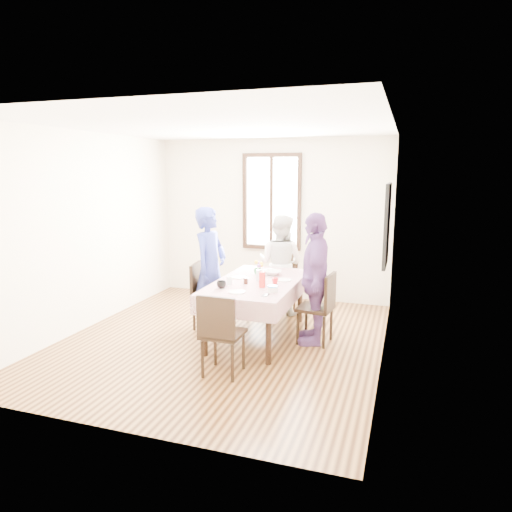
% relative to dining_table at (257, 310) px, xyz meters
% --- Properties ---
extents(ground, '(4.50, 4.50, 0.00)m').
position_rel_dining_table_xyz_m(ground, '(-0.39, -0.26, -0.38)').
color(ground, black).
rests_on(ground, ground).
extents(back_wall, '(4.00, 0.00, 4.00)m').
position_rel_dining_table_xyz_m(back_wall, '(-0.39, 1.99, 0.98)').
color(back_wall, beige).
rests_on(back_wall, ground).
extents(right_wall, '(0.00, 4.50, 4.50)m').
position_rel_dining_table_xyz_m(right_wall, '(1.61, -0.26, 0.98)').
color(right_wall, beige).
rests_on(right_wall, ground).
extents(window_frame, '(1.02, 0.06, 1.62)m').
position_rel_dining_table_xyz_m(window_frame, '(-0.39, 1.97, 1.27)').
color(window_frame, black).
rests_on(window_frame, back_wall).
extents(window_pane, '(0.90, 0.02, 1.50)m').
position_rel_dining_table_xyz_m(window_pane, '(-0.39, 1.98, 1.27)').
color(window_pane, white).
rests_on(window_pane, back_wall).
extents(art_poster, '(0.04, 0.76, 0.96)m').
position_rel_dining_table_xyz_m(art_poster, '(1.59, 0.04, 1.18)').
color(art_poster, red).
rests_on(art_poster, right_wall).
extents(dining_table, '(0.91, 1.71, 0.75)m').
position_rel_dining_table_xyz_m(dining_table, '(0.00, 0.00, 0.00)').
color(dining_table, black).
rests_on(dining_table, ground).
extents(tablecloth, '(1.03, 1.83, 0.01)m').
position_rel_dining_table_xyz_m(tablecloth, '(0.00, 0.00, 0.38)').
color(tablecloth, '#4E0110').
rests_on(tablecloth, dining_table).
extents(chair_left, '(0.47, 0.47, 0.91)m').
position_rel_dining_table_xyz_m(chair_left, '(-0.76, 0.16, 0.08)').
color(chair_left, black).
rests_on(chair_left, ground).
extents(chair_right, '(0.46, 0.46, 0.91)m').
position_rel_dining_table_xyz_m(chair_right, '(0.76, 0.05, 0.08)').
color(chair_right, black).
rests_on(chair_right, ground).
extents(chair_far, '(0.45, 0.45, 0.91)m').
position_rel_dining_table_xyz_m(chair_far, '(0.00, 1.18, 0.08)').
color(chair_far, black).
rests_on(chair_far, ground).
extents(chair_near, '(0.42, 0.42, 0.91)m').
position_rel_dining_table_xyz_m(chair_near, '(0.00, -1.18, 0.08)').
color(chair_near, black).
rests_on(chair_near, ground).
extents(person_left, '(0.48, 0.66, 1.69)m').
position_rel_dining_table_xyz_m(person_left, '(-0.74, 0.16, 0.47)').
color(person_left, navy).
rests_on(person_left, ground).
extents(person_far, '(0.84, 0.72, 1.52)m').
position_rel_dining_table_xyz_m(person_far, '(0.00, 1.15, 0.39)').
color(person_far, silver).
rests_on(person_far, ground).
extents(person_right, '(0.59, 1.04, 1.67)m').
position_rel_dining_table_xyz_m(person_right, '(0.74, 0.05, 0.46)').
color(person_right, '#603A77').
rests_on(person_right, ground).
extents(mug_black, '(0.14, 0.14, 0.09)m').
position_rel_dining_table_xyz_m(mug_black, '(-0.30, -0.50, 0.43)').
color(mug_black, black).
rests_on(mug_black, tablecloth).
extents(mug_flag, '(0.11, 0.11, 0.08)m').
position_rel_dining_table_xyz_m(mug_flag, '(0.27, -0.09, 0.43)').
color(mug_flag, red).
rests_on(mug_flag, tablecloth).
extents(mug_green, '(0.15, 0.15, 0.09)m').
position_rel_dining_table_xyz_m(mug_green, '(-0.10, 0.34, 0.43)').
color(mug_green, '#0C7226').
rests_on(mug_green, tablecloth).
extents(serving_bowl, '(0.25, 0.25, 0.06)m').
position_rel_dining_table_xyz_m(serving_bowl, '(0.09, 0.41, 0.42)').
color(serving_bowl, white).
rests_on(serving_bowl, tablecloth).
extents(juice_carton, '(0.06, 0.06, 0.19)m').
position_rel_dining_table_xyz_m(juice_carton, '(0.16, -0.30, 0.48)').
color(juice_carton, red).
rests_on(juice_carton, tablecloth).
extents(butter_tub, '(0.12, 0.12, 0.06)m').
position_rel_dining_table_xyz_m(butter_tub, '(0.34, -0.46, 0.42)').
color(butter_tub, white).
rests_on(butter_tub, tablecloth).
extents(jam_jar, '(0.06, 0.06, 0.08)m').
position_rel_dining_table_xyz_m(jam_jar, '(-0.09, -0.20, 0.43)').
color(jam_jar, black).
rests_on(jam_jar, tablecloth).
extents(drinking_glass, '(0.07, 0.07, 0.10)m').
position_rel_dining_table_xyz_m(drinking_glass, '(-0.28, -0.28, 0.44)').
color(drinking_glass, silver).
rests_on(drinking_glass, tablecloth).
extents(smartphone, '(0.06, 0.13, 0.01)m').
position_rel_dining_table_xyz_m(smartphone, '(0.31, -0.64, 0.39)').
color(smartphone, black).
rests_on(smartphone, tablecloth).
extents(flower_vase, '(0.07, 0.07, 0.14)m').
position_rel_dining_table_xyz_m(flower_vase, '(0.01, 0.03, 0.46)').
color(flower_vase, silver).
rests_on(flower_vase, tablecloth).
extents(plate_left, '(0.20, 0.20, 0.01)m').
position_rel_dining_table_xyz_m(plate_left, '(-0.29, 0.09, 0.39)').
color(plate_left, white).
rests_on(plate_left, tablecloth).
extents(plate_right, '(0.20, 0.20, 0.01)m').
position_rel_dining_table_xyz_m(plate_right, '(0.32, 0.13, 0.39)').
color(plate_right, white).
rests_on(plate_right, tablecloth).
extents(plate_far, '(0.20, 0.20, 0.01)m').
position_rel_dining_table_xyz_m(plate_far, '(-0.01, 0.66, 0.39)').
color(plate_far, white).
rests_on(plate_far, tablecloth).
extents(plate_near, '(0.20, 0.20, 0.01)m').
position_rel_dining_table_xyz_m(plate_near, '(-0.05, -0.61, 0.39)').
color(plate_near, white).
rests_on(plate_near, tablecloth).
extents(butter_lid, '(0.12, 0.12, 0.01)m').
position_rel_dining_table_xyz_m(butter_lid, '(0.34, -0.46, 0.45)').
color(butter_lid, blue).
rests_on(butter_lid, butter_tub).
extents(flower_bunch, '(0.09, 0.09, 0.10)m').
position_rel_dining_table_xyz_m(flower_bunch, '(0.01, 0.03, 0.58)').
color(flower_bunch, yellow).
rests_on(flower_bunch, flower_vase).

